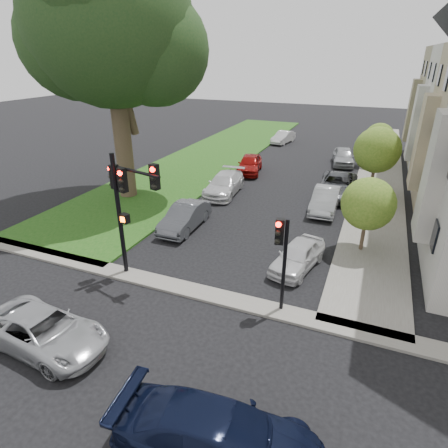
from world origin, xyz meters
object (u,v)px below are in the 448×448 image
at_px(small_tree_a, 368,204).
at_px(car_parked_6, 224,184).
at_px(small_tree_b, 377,150).
at_px(car_parked_3, 343,156).
at_px(car_cross_near, 44,331).
at_px(car_parked_5, 185,217).
at_px(car_parked_9, 283,137).
at_px(traffic_signal_secondary, 282,249).
at_px(car_cross_far, 220,438).
at_px(eucalyptus, 108,21).
at_px(car_parked_2, 337,185).
at_px(car_parked_1, 325,200).
at_px(car_parked_7, 250,164).
at_px(small_tree_c, 379,138).
at_px(traffic_signal_main, 126,195).
at_px(car_parked_0, 298,256).

distance_m(small_tree_a, car_parked_6, 11.43).
relative_size(small_tree_b, car_parked_3, 1.07).
height_order(car_cross_near, car_parked_5, car_parked_5).
bearing_deg(car_parked_6, small_tree_b, 18.27).
distance_m(small_tree_b, car_parked_9, 17.60).
height_order(traffic_signal_secondary, car_cross_far, traffic_signal_secondary).
height_order(eucalyptus, car_parked_2, eucalyptus).
bearing_deg(car_parked_1, car_parked_2, 83.21).
bearing_deg(car_parked_7, small_tree_c, 21.92).
height_order(car_parked_2, car_parked_5, car_parked_2).
height_order(car_cross_far, car_parked_6, car_cross_far).
bearing_deg(eucalyptus, car_cross_near, -64.95).
distance_m(car_cross_far, car_parked_1, 17.87).
relative_size(traffic_signal_main, car_parked_1, 1.27).
bearing_deg(traffic_signal_main, car_parked_7, 91.16).
xyz_separation_m(car_parked_1, car_parked_5, (-7.15, -5.94, -0.01)).
xyz_separation_m(small_tree_a, car_parked_5, (-9.75, -1.01, -1.90)).
distance_m(car_parked_3, car_parked_5, 19.21).
xyz_separation_m(car_parked_2, car_parked_5, (-7.50, -9.23, -0.04)).
distance_m(traffic_signal_secondary, car_cross_near, 8.88).
bearing_deg(car_parked_5, car_parked_3, 67.45).
distance_m(eucalyptus, car_parked_0, 17.83).
xyz_separation_m(eucalyptus, car_parked_9, (6.00, 21.45, -10.47)).
bearing_deg(car_parked_2, car_parked_1, -96.81).
distance_m(small_tree_b, traffic_signal_main, 18.64).
relative_size(car_cross_near, car_parked_1, 1.06).
height_order(car_cross_near, car_parked_6, car_parked_6).
xyz_separation_m(car_cross_far, car_parked_7, (-7.42, 24.09, -0.01)).
xyz_separation_m(small_tree_a, small_tree_b, (0.00, 9.59, 0.58)).
relative_size(traffic_signal_secondary, car_parked_7, 0.88).
height_order(small_tree_c, car_parked_2, small_tree_c).
bearing_deg(car_parked_7, car_parked_0, -73.89).
relative_size(car_parked_5, car_parked_6, 0.87).
xyz_separation_m(car_parked_0, car_parked_7, (-7.21, 14.09, 0.11)).
relative_size(traffic_signal_main, car_parked_9, 1.41).
relative_size(small_tree_b, car_parked_9, 1.20).
height_order(car_parked_3, car_parked_9, car_parked_3).
height_order(car_parked_2, car_parked_7, car_parked_7).
bearing_deg(car_parked_7, car_parked_3, 27.85).
height_order(small_tree_a, car_parked_7, small_tree_a).
height_order(small_tree_c, traffic_signal_main, traffic_signal_main).
bearing_deg(car_cross_far, car_parked_1, -5.18).
bearing_deg(small_tree_c, car_parked_9, 148.65).
distance_m(traffic_signal_main, traffic_signal_secondary, 6.93).
distance_m(car_parked_0, car_parked_5, 7.31).
bearing_deg(car_parked_0, eucalyptus, 170.52).
relative_size(small_tree_b, traffic_signal_main, 0.85).
xyz_separation_m(small_tree_b, car_parked_7, (-9.91, 1.56, -2.43)).
bearing_deg(car_parked_0, car_parked_7, 128.89).
bearing_deg(small_tree_a, car_parked_6, 151.38).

